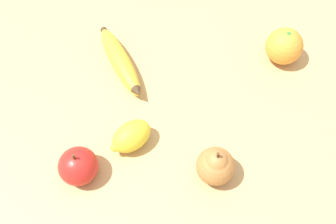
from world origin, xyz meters
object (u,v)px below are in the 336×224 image
(apple, at_px, (78,166))
(lemon, at_px, (131,136))
(banana, at_px, (121,61))
(pear, at_px, (215,165))
(orange, at_px, (284,46))

(apple, bearing_deg, lemon, 108.05)
(banana, height_order, lemon, lemon)
(banana, bearing_deg, lemon, -15.94)
(apple, relative_size, lemon, 0.83)
(banana, bearing_deg, apple, -39.38)
(banana, bearing_deg, pear, 10.97)
(pear, distance_m, apple, 0.23)
(orange, relative_size, lemon, 0.83)
(apple, xyz_separation_m, lemon, (-0.03, 0.10, -0.01))
(orange, bearing_deg, apple, -72.70)
(orange, height_order, lemon, orange)
(lemon, bearing_deg, orange, 107.08)
(banana, distance_m, pear, 0.30)
(pear, relative_size, apple, 1.13)
(banana, relative_size, apple, 2.71)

